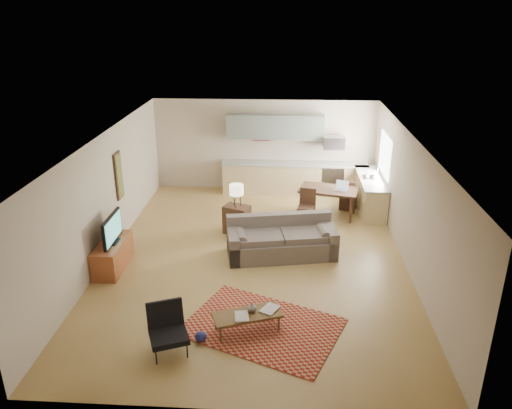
# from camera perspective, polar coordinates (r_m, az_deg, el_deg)

# --- Properties ---
(room) EXTENTS (9.00, 9.00, 9.00)m
(room) POSITION_cam_1_polar(r_m,az_deg,el_deg) (10.57, -0.10, 0.40)
(room) COLOR olive
(room) RESTS_ON ground
(kitchen_counter_back) EXTENTS (4.26, 0.64, 0.92)m
(kitchen_counter_back) POSITION_cam_1_polar(r_m,az_deg,el_deg) (14.78, 4.41, 3.03)
(kitchen_counter_back) COLOR tan
(kitchen_counter_back) RESTS_ON ground
(kitchen_counter_right) EXTENTS (0.64, 2.26, 0.92)m
(kitchen_counter_right) POSITION_cam_1_polar(r_m,az_deg,el_deg) (13.86, 12.88, 1.23)
(kitchen_counter_right) COLOR tan
(kitchen_counter_right) RESTS_ON ground
(kitchen_range) EXTENTS (0.62, 0.62, 0.90)m
(kitchen_range) POSITION_cam_1_polar(r_m,az_deg,el_deg) (14.85, 8.66, 2.88)
(kitchen_range) COLOR #A5A8AD
(kitchen_range) RESTS_ON ground
(kitchen_microwave) EXTENTS (0.62, 0.40, 0.35)m
(kitchen_microwave) POSITION_cam_1_polar(r_m,az_deg,el_deg) (14.55, 8.90, 7.01)
(kitchen_microwave) COLOR #A5A8AD
(kitchen_microwave) RESTS_ON room
(upper_cabinets) EXTENTS (2.80, 0.34, 0.70)m
(upper_cabinets) POSITION_cam_1_polar(r_m,az_deg,el_deg) (14.52, 2.18, 8.85)
(upper_cabinets) COLOR slate
(upper_cabinets) RESTS_ON room
(window_right) EXTENTS (0.02, 1.40, 1.05)m
(window_right) POSITION_cam_1_polar(r_m,az_deg,el_deg) (13.58, 14.52, 5.50)
(window_right) COLOR white
(window_right) RESTS_ON room
(wall_art_left) EXTENTS (0.06, 0.42, 1.10)m
(wall_art_left) POSITION_cam_1_polar(r_m,az_deg,el_deg) (11.96, -15.39, 3.20)
(wall_art_left) COLOR olive
(wall_art_left) RESTS_ON room
(triptych) EXTENTS (1.70, 0.04, 0.50)m
(triptych) POSITION_cam_1_polar(r_m,az_deg,el_deg) (14.72, 0.61, 8.24)
(triptych) COLOR #FAEBBC
(triptych) RESTS_ON room
(rug) EXTENTS (3.05, 2.64, 0.02)m
(rug) POSITION_cam_1_polar(r_m,az_deg,el_deg) (8.93, 0.70, -13.79)
(rug) COLOR maroon
(rug) RESTS_ON floor
(sofa) EXTENTS (2.63, 1.52, 0.86)m
(sofa) POSITION_cam_1_polar(r_m,az_deg,el_deg) (11.05, 2.94, -3.83)
(sofa) COLOR #60554E
(sofa) RESTS_ON floor
(coffee_table) EXTENTS (1.26, 0.85, 0.35)m
(coffee_table) POSITION_cam_1_polar(r_m,az_deg,el_deg) (8.75, -1.00, -13.30)
(coffee_table) COLOR #513719
(coffee_table) RESTS_ON floor
(book_a) EXTENTS (0.32, 0.38, 0.03)m
(book_a) POSITION_cam_1_polar(r_m,az_deg,el_deg) (8.56, -2.44, -12.71)
(book_a) COLOR maroon
(book_a) RESTS_ON coffee_table
(book_b) EXTENTS (0.53, 0.55, 0.03)m
(book_b) POSITION_cam_1_polar(r_m,az_deg,el_deg) (8.80, 0.89, -11.62)
(book_b) COLOR navy
(book_b) RESTS_ON coffee_table
(vase) EXTENTS (0.23, 0.23, 0.17)m
(vase) POSITION_cam_1_polar(r_m,az_deg,el_deg) (8.67, -0.49, -11.64)
(vase) COLOR black
(vase) RESTS_ON coffee_table
(armchair) EXTENTS (0.89, 0.89, 0.78)m
(armchair) POSITION_cam_1_polar(r_m,az_deg,el_deg) (8.30, -10.00, -14.08)
(armchair) COLOR black
(armchair) RESTS_ON floor
(tv_credenza) EXTENTS (0.50, 1.31, 0.60)m
(tv_credenza) POSITION_cam_1_polar(r_m,az_deg,el_deg) (11.01, -16.06, -5.58)
(tv_credenza) COLOR brown
(tv_credenza) RESTS_ON floor
(tv) EXTENTS (0.10, 1.01, 0.60)m
(tv) POSITION_cam_1_polar(r_m,az_deg,el_deg) (10.74, -16.14, -2.73)
(tv) COLOR black
(tv) RESTS_ON tv_credenza
(console_table) EXTENTS (0.71, 0.60, 0.70)m
(console_table) POSITION_cam_1_polar(r_m,az_deg,el_deg) (12.16, -2.19, -1.73)
(console_table) COLOR #342116
(console_table) RESTS_ON floor
(table_lamp) EXTENTS (0.46, 0.46, 0.56)m
(table_lamp) POSITION_cam_1_polar(r_m,az_deg,el_deg) (11.92, -2.23, 1.07)
(table_lamp) COLOR beige
(table_lamp) RESTS_ON console_table
(dining_table) EXTENTS (1.65, 1.19, 0.75)m
(dining_table) POSITION_cam_1_polar(r_m,az_deg,el_deg) (13.29, 8.23, 0.27)
(dining_table) COLOR #342116
(dining_table) RESTS_ON floor
(dining_chair_near) EXTENTS (0.50, 0.51, 0.88)m
(dining_chair_near) POSITION_cam_1_polar(r_m,az_deg,el_deg) (12.75, 5.77, -0.25)
(dining_chair_near) COLOR #342116
(dining_chair_near) RESTS_ON floor
(dining_chair_far) EXTENTS (0.52, 0.53, 0.85)m
(dining_chair_far) POSITION_cam_1_polar(r_m,az_deg,el_deg) (13.81, 10.53, 1.18)
(dining_chair_far) COLOR #342116
(dining_chair_far) RESTS_ON floor
(laptop) EXTENTS (0.38, 0.34, 0.24)m
(laptop) POSITION_cam_1_polar(r_m,az_deg,el_deg) (13.05, 9.68, 2.10)
(laptop) COLOR #A5A8AD
(laptop) RESTS_ON dining_table
(soap_bottle) EXTENTS (0.11, 0.11, 0.19)m
(soap_bottle) POSITION_cam_1_polar(r_m,az_deg,el_deg) (13.70, 12.64, 3.46)
(soap_bottle) COLOR #FAEBBC
(soap_bottle) RESTS_ON kitchen_counter_right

